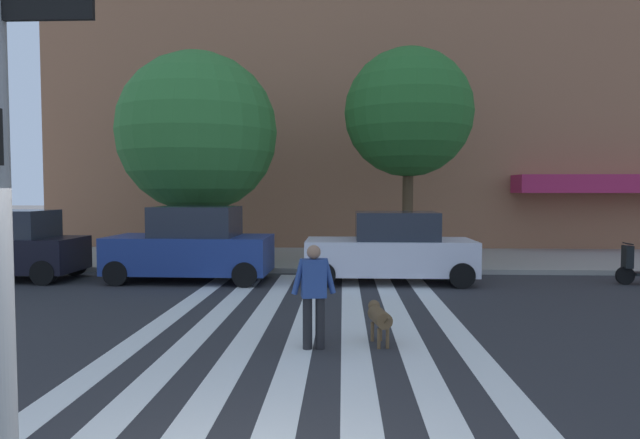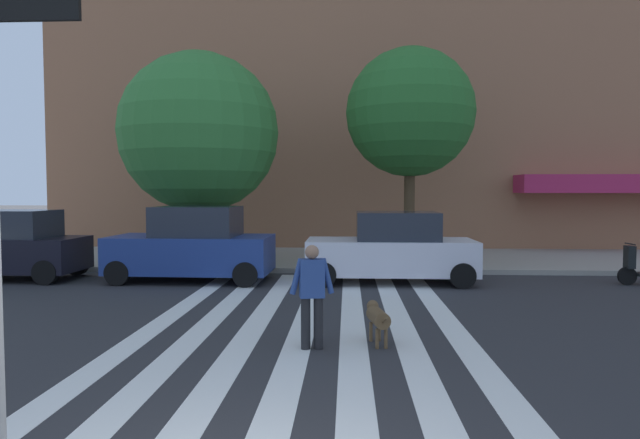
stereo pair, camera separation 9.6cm
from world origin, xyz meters
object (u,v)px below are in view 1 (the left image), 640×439
(street_tree_middle, at_px, (409,113))
(parked_car_behind_first, at_px, (192,246))
(dog_on_leash, at_px, (379,317))
(street_tree_nearest, at_px, (198,133))
(pedestrian_dog_walker, at_px, (314,290))
(parked_car_third_in_line, at_px, (391,249))

(street_tree_middle, bearing_deg, parked_car_behind_first, -153.14)
(dog_on_leash, bearing_deg, street_tree_middle, 80.52)
(street_tree_nearest, distance_m, dog_on_leash, 10.82)
(parked_car_behind_first, height_order, street_tree_middle, street_tree_middle)
(pedestrian_dog_walker, height_order, dog_on_leash, pedestrian_dog_walker)
(parked_car_behind_first, distance_m, street_tree_middle, 8.10)
(parked_car_third_in_line, xyz_separation_m, street_tree_middle, (0.81, 3.17, 4.10))
(street_tree_nearest, xyz_separation_m, pedestrian_dog_walker, (4.21, -8.96, -3.41))
(street_tree_middle, distance_m, pedestrian_dog_walker, 10.64)
(street_tree_nearest, bearing_deg, parked_car_third_in_line, -23.89)
(street_tree_nearest, bearing_deg, street_tree_middle, 4.47)
(parked_car_third_in_line, height_order, street_tree_middle, street_tree_middle)
(dog_on_leash, bearing_deg, parked_car_behind_first, 128.36)
(parked_car_behind_first, xyz_separation_m, dog_on_leash, (4.74, -5.98, -0.52))
(parked_car_behind_first, height_order, street_tree_nearest, street_tree_nearest)
(street_tree_nearest, bearing_deg, pedestrian_dog_walker, -64.84)
(parked_car_behind_first, bearing_deg, street_tree_nearest, 100.99)
(street_tree_middle, bearing_deg, dog_on_leash, -99.48)
(parked_car_third_in_line, distance_m, street_tree_middle, 5.24)
(pedestrian_dog_walker, bearing_deg, street_tree_nearest, 115.16)
(parked_car_behind_first, distance_m, pedestrian_dog_walker, 7.32)
(parked_car_third_in_line, relative_size, pedestrian_dog_walker, 2.74)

